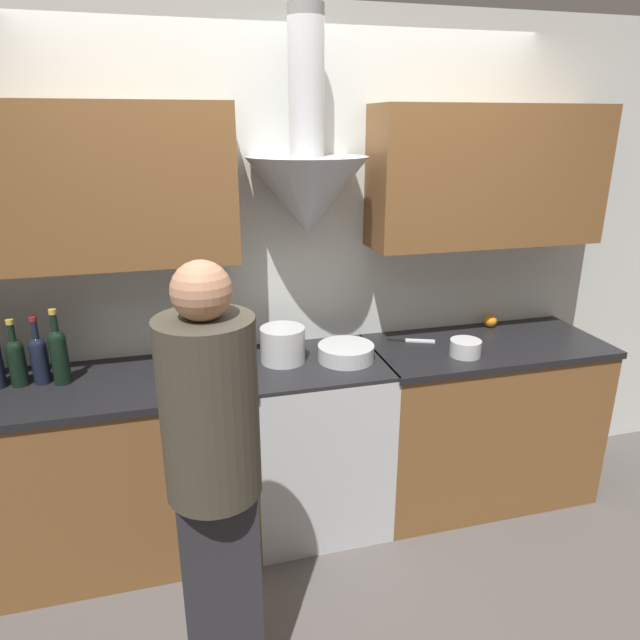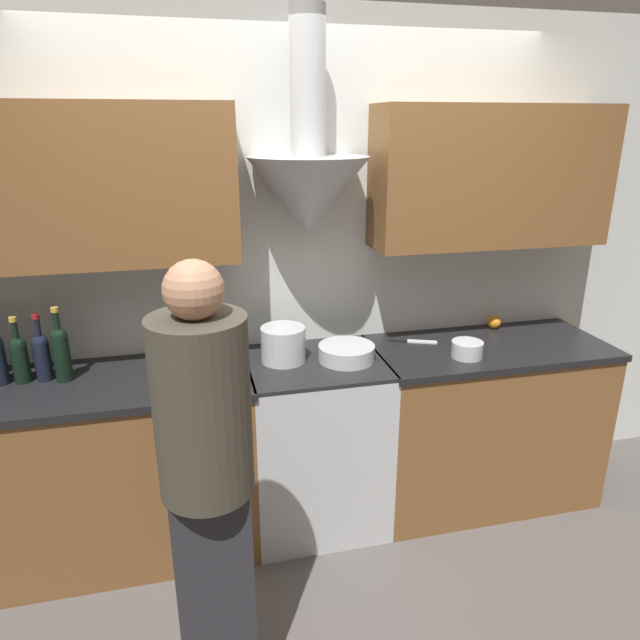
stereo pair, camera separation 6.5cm
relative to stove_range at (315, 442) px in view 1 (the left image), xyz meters
The scene contains 14 objects.
ground_plane 0.57m from the stove_range, 90.00° to the right, with size 12.00×12.00×0.00m, color #4C4744.
wall_back 1.05m from the stove_range, 99.75° to the left, with size 8.40×0.58×2.60m.
counter_left 1.09m from the stove_range, behind, with size 1.51×0.62×0.93m.
counter_right 0.96m from the stove_range, ahead, with size 1.27×0.62×0.93m.
stove_range is the anchor object (origin of this frame).
wine_bottle_4 1.48m from the stove_range, behind, with size 0.08×0.08×0.31m.
wine_bottle_5 1.40m from the stove_range, behind, with size 0.08×0.08×0.32m.
wine_bottle_6 1.33m from the stove_range, behind, with size 0.08×0.08×0.35m.
stock_pot 0.57m from the stove_range, 165.95° to the left, with size 0.22×0.22×0.18m.
mixing_bowl 0.53m from the stove_range, ahead, with size 0.28×0.28×0.08m.
orange_fruit 1.24m from the stove_range, 11.47° to the left, with size 0.08×0.08×0.08m.
saucepan 0.92m from the stove_range, ahead, with size 0.16×0.16×0.08m.
chefs_knife 0.75m from the stove_range, 12.35° to the left, with size 0.25×0.12×0.01m.
person_foreground_left 1.19m from the stove_range, 121.78° to the right, with size 0.31×0.31×1.69m.
Camera 1 is at (-0.65, -2.23, 2.06)m, focal length 32.00 mm.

